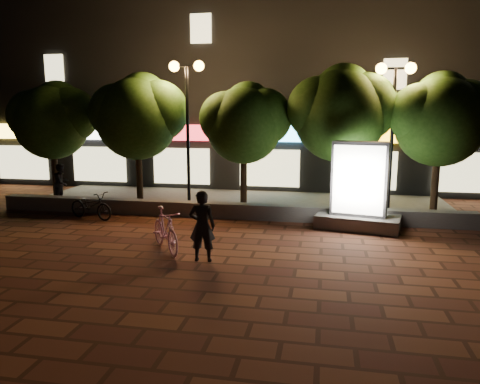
% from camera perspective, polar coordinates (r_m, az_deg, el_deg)
% --- Properties ---
extents(ground, '(80.00, 80.00, 0.00)m').
position_cam_1_polar(ground, '(11.36, -6.98, -7.84)').
color(ground, brown).
rests_on(ground, ground).
extents(retaining_wall, '(16.00, 0.45, 0.50)m').
position_cam_1_polar(retaining_wall, '(15.02, -2.37, -2.34)').
color(retaining_wall, slate).
rests_on(retaining_wall, ground).
extents(sidewalk, '(16.00, 5.00, 0.08)m').
position_cam_1_polar(sidewalk, '(17.45, -0.51, -1.28)').
color(sidewalk, slate).
rests_on(sidewalk, ground).
extents(building_block, '(28.00, 8.12, 11.30)m').
position_cam_1_polar(building_block, '(23.56, 2.63, 13.77)').
color(building_block, black).
rests_on(building_block, ground).
extents(tree_far_left, '(3.36, 2.80, 4.63)m').
position_cam_1_polar(tree_far_left, '(18.81, -22.70, 8.75)').
color(tree_far_left, black).
rests_on(tree_far_left, sidewalk).
extents(tree_left, '(3.60, 3.00, 4.89)m').
position_cam_1_polar(tree_left, '(17.14, -12.76, 9.72)').
color(tree_left, black).
rests_on(tree_left, sidewalk).
extents(tree_mid, '(3.24, 2.70, 4.50)m').
position_cam_1_polar(tree_mid, '(15.99, 0.70, 9.14)').
color(tree_mid, black).
rests_on(tree_mid, sidewalk).
extents(tree_right, '(3.72, 3.10, 5.07)m').
position_cam_1_polar(tree_right, '(15.75, 12.82, 10.15)').
color(tree_right, black).
rests_on(tree_right, sidewalk).
extents(tree_far_right, '(3.48, 2.90, 4.76)m').
position_cam_1_polar(tree_far_right, '(16.17, 24.32, 8.81)').
color(tree_far_right, black).
rests_on(tree_far_right, sidewalk).
extents(street_lamp_left, '(1.26, 0.36, 5.18)m').
position_cam_1_polar(street_lamp_left, '(16.23, -6.76, 11.95)').
color(street_lamp_left, black).
rests_on(street_lamp_left, sidewalk).
extents(street_lamp_right, '(1.26, 0.36, 4.98)m').
position_cam_1_polar(street_lamp_right, '(15.63, 19.04, 11.06)').
color(street_lamp_right, black).
rests_on(street_lamp_right, sidewalk).
extents(ad_kiosk, '(2.64, 1.71, 2.64)m').
position_cam_1_polar(ad_kiosk, '(13.93, 14.93, -0.24)').
color(ad_kiosk, slate).
rests_on(ad_kiosk, ground).
extents(scooter_pink, '(1.55, 1.78, 1.11)m').
position_cam_1_polar(scooter_pink, '(11.50, -9.51, -4.79)').
color(scooter_pink, '#EC98C4').
rests_on(scooter_pink, ground).
extents(rider, '(0.65, 0.46, 1.71)m').
position_cam_1_polar(rider, '(10.58, -4.85, -4.34)').
color(rider, black).
rests_on(rider, ground).
extents(scooter_parked, '(1.86, 1.08, 0.92)m').
position_cam_1_polar(scooter_parked, '(15.57, -18.48, -1.62)').
color(scooter_parked, black).
rests_on(scooter_parked, ground).
extents(pedestrian, '(0.60, 0.75, 1.51)m').
position_cam_1_polar(pedestrian, '(18.34, -21.76, 1.07)').
color(pedestrian, black).
rests_on(pedestrian, sidewalk).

